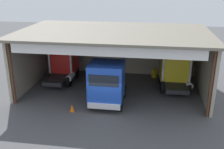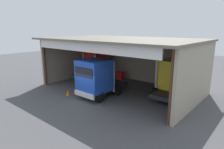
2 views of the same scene
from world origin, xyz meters
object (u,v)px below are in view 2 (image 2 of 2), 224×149
object	(u,v)px
truck_blue_left_bay	(96,78)
traffic_cone	(68,93)
oil_drum	(166,84)
tool_cart	(120,75)
truck_yellow_center_bay	(174,78)
truck_red_center_left_bay	(94,64)

from	to	relation	value
truck_blue_left_bay	traffic_cone	world-z (taller)	truck_blue_left_bay
truck_blue_left_bay	oil_drum	distance (m)	8.02
tool_cart	truck_blue_left_bay	bearing A→B (deg)	-69.69
truck_yellow_center_bay	tool_cart	xyz separation A→B (m)	(-8.01, 2.21, -1.40)
truck_blue_left_bay	traffic_cone	distance (m)	3.28
tool_cart	truck_yellow_center_bay	bearing A→B (deg)	-15.40
truck_yellow_center_bay	traffic_cone	bearing A→B (deg)	-145.34
truck_blue_left_bay	tool_cart	world-z (taller)	truck_blue_left_bay
oil_drum	tool_cart	distance (m)	6.23
truck_red_center_left_bay	truck_blue_left_bay	size ratio (longest dim) A/B	0.89
truck_blue_left_bay	traffic_cone	xyz separation A→B (m)	(-2.45, -1.48, -1.60)
truck_yellow_center_bay	traffic_cone	world-z (taller)	truck_yellow_center_bay
truck_blue_left_bay	traffic_cone	size ratio (longest dim) A/B	9.47
oil_drum	traffic_cone	world-z (taller)	oil_drum
oil_drum	truck_blue_left_bay	bearing A→B (deg)	-118.13
truck_red_center_left_bay	truck_yellow_center_bay	world-z (taller)	truck_yellow_center_bay
traffic_cone	truck_yellow_center_bay	bearing A→B (deg)	37.18
truck_red_center_left_bay	truck_yellow_center_bay	distance (m)	10.62
tool_cart	truck_red_center_left_bay	bearing A→B (deg)	-143.11
oil_drum	traffic_cone	size ratio (longest dim) A/B	1.54
truck_blue_left_bay	tool_cart	size ratio (longest dim) A/B	5.31
oil_drum	traffic_cone	distance (m)	10.45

